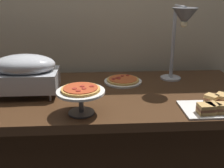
% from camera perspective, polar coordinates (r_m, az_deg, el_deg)
% --- Properties ---
extents(back_wall, '(4.40, 0.04, 2.40)m').
position_cam_1_polar(back_wall, '(2.06, -3.42, 14.93)').
color(back_wall, '#C6B593').
rests_on(back_wall, ground_plane).
extents(buffet_table, '(1.90, 0.84, 0.76)m').
position_cam_1_polar(buffet_table, '(1.84, -2.82, -12.66)').
color(buffet_table, '#422816').
rests_on(buffet_table, ground_plane).
extents(chafing_dish, '(0.37, 0.23, 0.25)m').
position_cam_1_polar(chafing_dish, '(1.65, -17.69, 2.28)').
color(chafing_dish, '#B7BABF').
rests_on(chafing_dish, buffet_table).
extents(heat_lamp, '(0.15, 0.34, 0.50)m').
position_cam_1_polar(heat_lamp, '(1.73, 14.37, 11.82)').
color(heat_lamp, '#B7BABF').
rests_on(heat_lamp, buffet_table).
extents(pizza_plate_center, '(0.25, 0.25, 0.03)m').
position_cam_1_polar(pizza_plate_center, '(1.83, 2.28, 0.72)').
color(pizza_plate_center, white).
rests_on(pizza_plate_center, buffet_table).
extents(pizza_plate_raised_stand, '(0.24, 0.24, 0.14)m').
position_cam_1_polar(pizza_plate_raised_stand, '(1.36, -6.53, -1.92)').
color(pizza_plate_raised_stand, '#595B60').
rests_on(pizza_plate_raised_stand, buffet_table).
extents(sandwich_platter, '(0.40, 0.23, 0.06)m').
position_cam_1_polar(sandwich_platter, '(1.52, 21.51, -4.40)').
color(sandwich_platter, white).
rests_on(sandwich_platter, buffet_table).
extents(sauce_cup_near, '(0.06, 0.06, 0.03)m').
position_cam_1_polar(sauce_cup_near, '(1.71, -4.80, -0.57)').
color(sauce_cup_near, black).
rests_on(sauce_cup_near, buffet_table).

